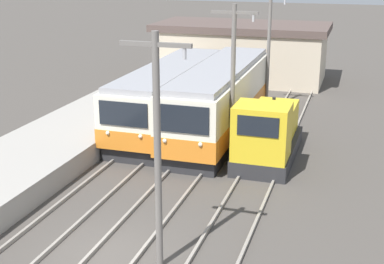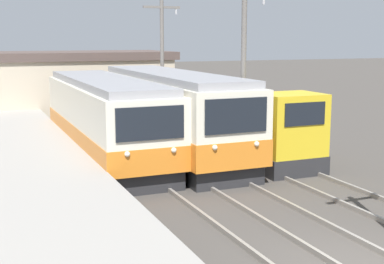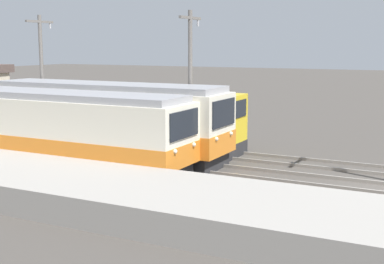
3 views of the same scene
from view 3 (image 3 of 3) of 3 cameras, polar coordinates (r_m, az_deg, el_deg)
The scene contains 9 objects.
ground_plane at distance 21.20m, azimuth 19.75°, elevation -5.95°, with size 200.00×200.00×0.00m, color #47423D.
platform_left at distance 15.13m, azimuth 16.76°, elevation -10.00°, with size 4.50×54.00×0.95m, color gray.
track_left at distance 18.70m, azimuth 18.72°, elevation -7.69°, with size 1.54×60.00×0.14m.
track_center at distance 21.38m, azimuth 19.83°, elevation -5.64°, with size 1.54×60.00×0.14m.
commuter_train_left at distance 23.75m, azimuth -13.63°, elevation -0.15°, with size 2.84×12.01×3.39m.
commuter_train_center at distance 25.77m, azimuth -9.24°, elevation 0.91°, with size 2.84×12.40×3.59m.
shunting_locomotive at distance 26.80m, azimuth -0.18°, elevation 0.35°, with size 2.40×5.94×3.00m.
catenary_mast_mid at distance 24.85m, azimuth -0.18°, elevation 5.63°, with size 2.00×0.20×6.94m.
catenary_mast_far at distance 30.01m, azimuth -15.70°, elevation 5.92°, with size 2.00×0.20×6.94m.
Camera 3 is at (-20.37, -2.35, 5.37)m, focal length 50.00 mm.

